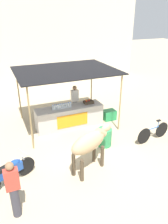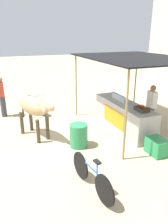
# 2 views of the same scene
# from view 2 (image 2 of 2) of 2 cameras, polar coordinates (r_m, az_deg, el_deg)

# --- Properties ---
(ground_plane) EXTENTS (60.00, 60.00, 0.00)m
(ground_plane) POSITION_cam_2_polar(r_m,az_deg,el_deg) (7.40, -4.73, -6.60)
(ground_plane) COLOR tan
(stall_counter) EXTENTS (3.00, 0.82, 0.96)m
(stall_counter) POSITION_cam_2_polar(r_m,az_deg,el_deg) (8.06, 10.25, -0.88)
(stall_counter) COLOR #B2ADA8
(stall_counter) RESTS_ON ground
(stall_awning) EXTENTS (4.20, 3.20, 2.55)m
(stall_awning) POSITION_cam_2_polar(r_m,az_deg,el_deg) (7.77, 13.09, 13.14)
(stall_awning) COLOR black
(stall_awning) RESTS_ON ground
(water_bottle_row) EXTENTS (0.88, 0.07, 0.25)m
(water_bottle_row) POSITION_cam_2_polar(r_m,az_deg,el_deg) (8.14, 8.93, 3.80)
(water_bottle_row) COLOR silver
(water_bottle_row) RESTS_ON stall_counter
(fruit_crate) EXTENTS (0.44, 0.32, 0.18)m
(fruit_crate) POSITION_cam_2_polar(r_m,az_deg,el_deg) (7.17, 14.86, 0.82)
(fruit_crate) COLOR #3F3326
(fruit_crate) RESTS_ON stall_counter
(vendor_behind_counter) EXTENTS (0.34, 0.22, 1.65)m
(vendor_behind_counter) POSITION_cam_2_polar(r_m,az_deg,el_deg) (7.94, 17.13, 1.05)
(vendor_behind_counter) COLOR #383842
(vendor_behind_counter) RESTS_ON ground
(cooler_box) EXTENTS (0.60, 0.44, 0.48)m
(cooler_box) POSITION_cam_2_polar(r_m,az_deg,el_deg) (6.64, 18.52, -8.54)
(cooler_box) COLOR #268C4C
(cooler_box) RESTS_ON ground
(water_barrel) EXTENTS (0.55, 0.55, 0.72)m
(water_barrel) POSITION_cam_2_polar(r_m,az_deg,el_deg) (6.68, -1.41, -6.14)
(water_barrel) COLOR #2D8C51
(water_barrel) RESTS_ON ground
(cow) EXTENTS (1.81, 1.06, 1.44)m
(cow) POSITION_cam_2_polar(r_m,az_deg,el_deg) (7.21, -12.94, 1.11)
(cow) COLOR tan
(cow) RESTS_ON ground
(motorcycle_parked) EXTENTS (1.66, 0.91, 0.90)m
(motorcycle_parked) POSITION_cam_2_polar(r_m,az_deg,el_deg) (9.78, -13.06, 2.27)
(motorcycle_parked) COLOR black
(motorcycle_parked) RESTS_ON ground
(bicycle_leaning) EXTENTS (1.65, 0.25, 0.85)m
(bicycle_leaning) POSITION_cam_2_polar(r_m,az_deg,el_deg) (4.95, 1.98, -16.42)
(bicycle_leaning) COLOR black
(bicycle_leaning) RESTS_ON ground
(passerby_on_street) EXTENTS (0.34, 0.22, 1.65)m
(passerby_on_street) POSITION_cam_2_polar(r_m,az_deg,el_deg) (9.55, -20.60, 3.73)
(passerby_on_street) COLOR #383842
(passerby_on_street) RESTS_ON ground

